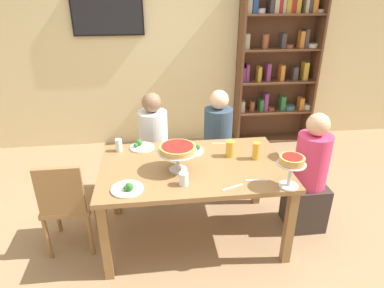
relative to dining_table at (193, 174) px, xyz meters
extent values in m
plane|color=#9E7A56|center=(0.00, 0.00, -0.65)|extent=(12.00, 12.00, 0.00)
cube|color=beige|center=(0.00, 2.20, 0.75)|extent=(8.00, 0.12, 2.80)
cube|color=olive|center=(0.00, 0.00, 0.07)|extent=(1.57, 0.97, 0.04)
cube|color=olive|center=(-0.73, -0.43, -0.30)|extent=(0.07, 0.07, 0.70)
cube|color=olive|center=(0.73, -0.43, -0.30)|extent=(0.07, 0.07, 0.70)
cube|color=olive|center=(-0.73, 0.43, -0.30)|extent=(0.07, 0.07, 0.70)
cube|color=olive|center=(0.73, 0.43, -0.30)|extent=(0.07, 0.07, 0.70)
cube|color=brown|center=(0.89, 1.98, 0.45)|extent=(0.03, 0.30, 2.20)
cube|color=brown|center=(1.96, 1.98, 0.45)|extent=(0.03, 0.30, 2.20)
cube|color=brown|center=(1.42, 2.12, 0.45)|extent=(1.10, 0.02, 2.20)
cube|color=brown|center=(1.42, 1.98, -0.64)|extent=(1.04, 0.28, 0.02)
cube|color=brown|center=(1.42, 1.98, -0.20)|extent=(1.04, 0.28, 0.02)
cube|color=brown|center=(1.42, 1.98, 0.24)|extent=(1.04, 0.28, 0.02)
cube|color=brown|center=(1.42, 1.98, 0.68)|extent=(1.04, 0.28, 0.02)
cube|color=brown|center=(1.42, 1.98, 1.12)|extent=(1.04, 0.28, 0.02)
cube|color=#B2A88E|center=(0.95, 1.98, -0.11)|extent=(0.06, 0.13, 0.16)
cylinder|color=brown|center=(1.10, 1.98, -0.12)|extent=(0.07, 0.07, 0.14)
cube|color=#2D6B38|center=(1.23, 1.98, -0.10)|extent=(0.05, 0.13, 0.17)
cube|color=#7A3370|center=(1.29, 1.98, -0.06)|extent=(0.06, 0.13, 0.26)
cylinder|color=brown|center=(1.38, 1.98, -0.17)|extent=(0.12, 0.12, 0.04)
cube|color=#2D6B38|center=(1.54, 1.98, -0.08)|extent=(0.07, 0.13, 0.21)
cylinder|color=#3D7084|center=(1.67, 1.98, -0.16)|extent=(0.16, 0.16, 0.06)
cube|color=orange|center=(1.83, 1.98, -0.10)|extent=(0.06, 0.13, 0.17)
cylinder|color=silver|center=(1.94, 1.98, -0.15)|extent=(0.16, 0.16, 0.07)
cube|color=#7A3370|center=(0.94, 1.98, 0.35)|extent=(0.04, 0.13, 0.19)
cube|color=#7A3370|center=(0.99, 1.98, 0.37)|extent=(0.04, 0.12, 0.23)
cube|color=#B7932D|center=(1.16, 1.98, 0.35)|extent=(0.05, 0.13, 0.20)
cube|color=#7A3370|center=(1.29, 1.98, 0.37)|extent=(0.05, 0.13, 0.24)
cube|color=orange|center=(1.48, 1.98, 0.36)|extent=(0.05, 0.13, 0.21)
cube|color=#3D3838|center=(1.67, 1.98, 0.34)|extent=(0.07, 0.13, 0.18)
cube|color=#B7932D|center=(1.82, 1.98, 0.37)|extent=(0.07, 0.13, 0.24)
cube|color=#B2A88E|center=(0.95, 1.98, 0.79)|extent=(0.06, 0.13, 0.19)
cylinder|color=brown|center=(1.21, 1.98, 0.78)|extent=(0.09, 0.09, 0.18)
cube|color=#3D3838|center=(1.45, 1.98, 0.79)|extent=(0.06, 0.13, 0.19)
cylinder|color=brown|center=(1.54, 1.98, 0.71)|extent=(0.12, 0.12, 0.04)
cube|color=orange|center=(1.71, 1.98, 0.80)|extent=(0.06, 0.11, 0.21)
cube|color=#3D3838|center=(1.76, 1.98, 0.81)|extent=(0.05, 0.13, 0.24)
cylinder|color=silver|center=(1.87, 1.98, 0.72)|extent=(0.15, 0.15, 0.05)
cube|color=#B2A88E|center=(0.95, 1.98, 1.24)|extent=(0.06, 0.13, 0.21)
cube|color=navy|center=(1.03, 1.98, 1.25)|extent=(0.07, 0.13, 0.23)
cylinder|color=silver|center=(1.12, 1.98, 1.16)|extent=(0.11, 0.11, 0.06)
cube|color=#3D3838|center=(1.24, 1.98, 1.22)|extent=(0.05, 0.13, 0.18)
cube|color=#B2A88E|center=(1.30, 1.98, 1.25)|extent=(0.06, 0.13, 0.23)
cube|color=maroon|center=(1.36, 1.98, 1.26)|extent=(0.05, 0.12, 0.26)
cube|color=#B2A88E|center=(1.41, 1.98, 1.25)|extent=(0.04, 0.11, 0.24)
cube|color=#B7932D|center=(1.46, 1.98, 1.25)|extent=(0.06, 0.13, 0.24)
cube|color=maroon|center=(1.53, 1.98, 1.22)|extent=(0.06, 0.13, 0.17)
cube|color=#B7932D|center=(1.59, 1.98, 1.22)|extent=(0.06, 0.13, 0.17)
cube|color=#B2A88E|center=(1.71, 1.98, 1.25)|extent=(0.04, 0.13, 0.23)
cube|color=#3D3838|center=(1.75, 1.98, 1.23)|extent=(0.04, 0.13, 0.20)
cube|color=orange|center=(1.81, 1.98, 1.21)|extent=(0.06, 0.13, 0.17)
cylinder|color=beige|center=(1.91, 1.98, 1.15)|extent=(0.11, 0.11, 0.04)
cube|color=black|center=(-0.81, 2.11, 1.14)|extent=(0.89, 0.05, 0.54)
cube|color=black|center=(-0.81, 2.08, 1.14)|extent=(0.85, 0.01, 0.50)
cube|color=#382D28|center=(-0.32, 0.78, -0.43)|extent=(0.34, 0.34, 0.45)
cylinder|color=silver|center=(-0.32, 0.78, 0.05)|extent=(0.30, 0.30, 0.50)
sphere|color=#846047|center=(-0.32, 0.78, 0.40)|extent=(0.20, 0.20, 0.20)
cube|color=#382D28|center=(1.07, 0.02, -0.43)|extent=(0.34, 0.34, 0.45)
cylinder|color=#D63866|center=(1.07, 0.02, 0.05)|extent=(0.30, 0.30, 0.50)
sphere|color=tan|center=(1.07, 0.02, 0.40)|extent=(0.20, 0.20, 0.20)
cube|color=#382D28|center=(0.37, 0.78, -0.43)|extent=(0.34, 0.34, 0.45)
cylinder|color=#33475B|center=(0.37, 0.78, 0.05)|extent=(0.30, 0.30, 0.50)
sphere|color=beige|center=(0.37, 0.78, 0.40)|extent=(0.20, 0.20, 0.20)
cube|color=olive|center=(-1.07, 0.03, -0.22)|extent=(0.40, 0.40, 0.04)
cube|color=olive|center=(-1.07, -0.15, 0.01)|extent=(0.36, 0.04, 0.42)
cylinder|color=olive|center=(-1.25, 0.20, -0.45)|extent=(0.04, 0.04, 0.41)
cylinder|color=olive|center=(-0.90, 0.20, -0.45)|extent=(0.04, 0.04, 0.41)
cylinder|color=olive|center=(-1.25, -0.15, -0.45)|extent=(0.04, 0.04, 0.41)
cylinder|color=olive|center=(-0.90, -0.15, -0.45)|extent=(0.04, 0.04, 0.41)
cylinder|color=silver|center=(-0.14, -0.07, 0.09)|extent=(0.15, 0.15, 0.01)
cylinder|color=silver|center=(-0.14, -0.07, 0.18)|extent=(0.03, 0.03, 0.15)
cylinder|color=silver|center=(-0.14, -0.07, 0.26)|extent=(0.32, 0.32, 0.01)
cylinder|color=tan|center=(-0.14, -0.07, 0.28)|extent=(0.29, 0.29, 0.05)
cylinder|color=maroon|center=(-0.14, -0.07, 0.31)|extent=(0.26, 0.26, 0.00)
cylinder|color=silver|center=(0.67, -0.42, 0.09)|extent=(0.15, 0.15, 0.01)
cylinder|color=silver|center=(0.67, -0.42, 0.19)|extent=(0.03, 0.03, 0.18)
cylinder|color=silver|center=(0.67, -0.42, 0.28)|extent=(0.21, 0.21, 0.01)
cylinder|color=tan|center=(0.67, -0.42, 0.31)|extent=(0.18, 0.18, 0.05)
cylinder|color=maroon|center=(0.67, -0.42, 0.34)|extent=(0.15, 0.15, 0.00)
cylinder|color=white|center=(0.01, 0.26, 0.09)|extent=(0.22, 0.22, 0.01)
sphere|color=#2D7028|center=(0.07, 0.26, 0.13)|extent=(0.05, 0.05, 0.05)
sphere|color=#2D7028|center=(0.00, 0.25, 0.13)|extent=(0.05, 0.05, 0.05)
cylinder|color=white|center=(-0.54, -0.32, 0.09)|extent=(0.24, 0.24, 0.01)
sphere|color=#2D7028|center=(-0.52, -0.35, 0.13)|extent=(0.06, 0.06, 0.06)
sphere|color=#2D7028|center=(-0.54, -0.35, 0.12)|extent=(0.04, 0.04, 0.04)
sphere|color=#2D7028|center=(-0.53, -0.32, 0.13)|extent=(0.05, 0.05, 0.05)
cylinder|color=white|center=(-0.44, 0.38, 0.09)|extent=(0.23, 0.23, 0.01)
sphere|color=#2D7028|center=(-0.49, 0.38, 0.12)|extent=(0.04, 0.04, 0.04)
sphere|color=#2D7028|center=(-0.46, 0.41, 0.13)|extent=(0.06, 0.06, 0.06)
cylinder|color=gold|center=(0.55, 0.04, 0.17)|extent=(0.07, 0.07, 0.16)
cylinder|color=gold|center=(0.34, 0.12, 0.16)|extent=(0.08, 0.08, 0.15)
cylinder|color=white|center=(-0.64, 0.35, 0.15)|extent=(0.06, 0.06, 0.12)
cylinder|color=white|center=(-0.11, -0.30, 0.14)|extent=(0.07, 0.07, 0.10)
cylinder|color=white|center=(-0.19, 0.29, 0.13)|extent=(0.06, 0.06, 0.09)
cube|color=silver|center=(0.32, 0.39, 0.09)|extent=(0.18, 0.04, 0.00)
cube|color=silver|center=(0.25, -0.38, 0.09)|extent=(0.17, 0.08, 0.00)
cube|color=silver|center=(0.46, -0.31, 0.09)|extent=(0.18, 0.04, 0.00)
camera|label=1|loc=(-0.32, -2.48, 1.48)|focal=31.61mm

